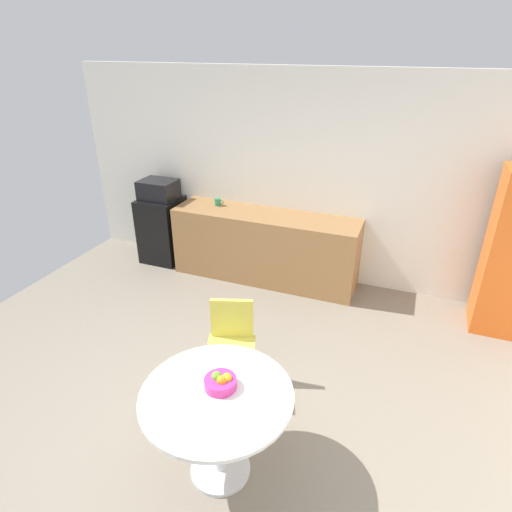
{
  "coord_description": "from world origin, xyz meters",
  "views": [
    {
      "loc": [
        1.49,
        -2.08,
        2.84
      ],
      "look_at": [
        0.11,
        1.43,
        0.95
      ],
      "focal_mm": 30.14,
      "sensor_mm": 36.0,
      "label": 1
    }
  ],
  "objects_px": {
    "mug_white": "(218,202)",
    "chair_yellow": "(231,335)",
    "microwave": "(158,190)",
    "mini_fridge": "(163,229)",
    "round_table": "(218,410)",
    "fruit_bowl": "(221,382)"
  },
  "relations": [
    {
      "from": "round_table",
      "to": "chair_yellow",
      "type": "relative_size",
      "value": 1.24
    },
    {
      "from": "microwave",
      "to": "chair_yellow",
      "type": "xyz_separation_m",
      "value": [
        1.95,
        -1.96,
        -0.52
      ]
    },
    {
      "from": "mini_fridge",
      "to": "mug_white",
      "type": "xyz_separation_m",
      "value": [
        0.85,
        0.08,
        0.49
      ]
    },
    {
      "from": "mini_fridge",
      "to": "microwave",
      "type": "xyz_separation_m",
      "value": [
        0.0,
        0.0,
        0.59
      ]
    },
    {
      "from": "fruit_bowl",
      "to": "mini_fridge",
      "type": "bearing_deg",
      "value": 129.05
    },
    {
      "from": "mug_white",
      "to": "chair_yellow",
      "type": "bearing_deg",
      "value": -61.58
    },
    {
      "from": "mug_white",
      "to": "mini_fridge",
      "type": "bearing_deg",
      "value": -174.58
    },
    {
      "from": "chair_yellow",
      "to": "fruit_bowl",
      "type": "bearing_deg",
      "value": -69.87
    },
    {
      "from": "microwave",
      "to": "fruit_bowl",
      "type": "relative_size",
      "value": 2.18
    },
    {
      "from": "chair_yellow",
      "to": "fruit_bowl",
      "type": "relative_size",
      "value": 3.78
    },
    {
      "from": "microwave",
      "to": "round_table",
      "type": "distance_m",
      "value": 3.65
    },
    {
      "from": "chair_yellow",
      "to": "fruit_bowl",
      "type": "xyz_separation_m",
      "value": [
        0.3,
        -0.82,
        0.27
      ]
    },
    {
      "from": "chair_yellow",
      "to": "microwave",
      "type": "bearing_deg",
      "value": 134.91
    },
    {
      "from": "microwave",
      "to": "chair_yellow",
      "type": "bearing_deg",
      "value": -45.09
    },
    {
      "from": "microwave",
      "to": "round_table",
      "type": "height_order",
      "value": "microwave"
    },
    {
      "from": "round_table",
      "to": "chair_yellow",
      "type": "distance_m",
      "value": 0.94
    },
    {
      "from": "chair_yellow",
      "to": "mug_white",
      "type": "distance_m",
      "value": 2.36
    },
    {
      "from": "mini_fridge",
      "to": "mug_white",
      "type": "distance_m",
      "value": 0.98
    },
    {
      "from": "microwave",
      "to": "mug_white",
      "type": "distance_m",
      "value": 0.86
    },
    {
      "from": "fruit_bowl",
      "to": "mug_white",
      "type": "height_order",
      "value": "mug_white"
    },
    {
      "from": "microwave",
      "to": "fruit_bowl",
      "type": "bearing_deg",
      "value": -50.95
    },
    {
      "from": "chair_yellow",
      "to": "mug_white",
      "type": "xyz_separation_m",
      "value": [
        -1.1,
        2.04,
        0.43
      ]
    }
  ]
}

